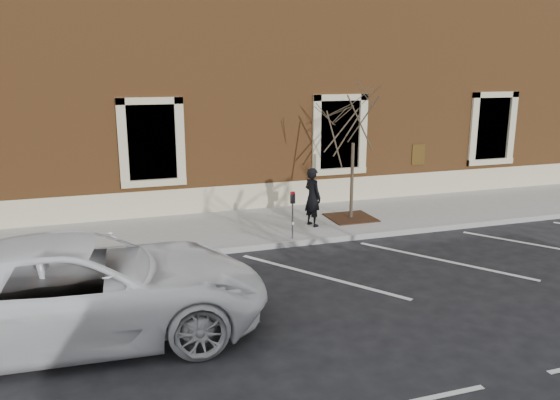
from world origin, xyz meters
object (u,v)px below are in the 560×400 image
object	(u,v)px
man	(313,197)
parking_meter	(293,206)
white_truck	(82,288)
sapling	(354,122)

from	to	relation	value
man	parking_meter	size ratio (longest dim) A/B	1.32
white_truck	man	bearing A→B (deg)	-49.93
parking_meter	sapling	distance (m)	3.35
man	sapling	world-z (taller)	sapling
parking_meter	white_truck	xyz separation A→B (m)	(-5.10, -3.66, -0.15)
man	parking_meter	distance (m)	1.38
man	sapling	size ratio (longest dim) A/B	0.41
man	white_truck	world-z (taller)	man
parking_meter	sapling	bearing A→B (deg)	41.44
sapling	white_truck	size ratio (longest dim) A/B	0.65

